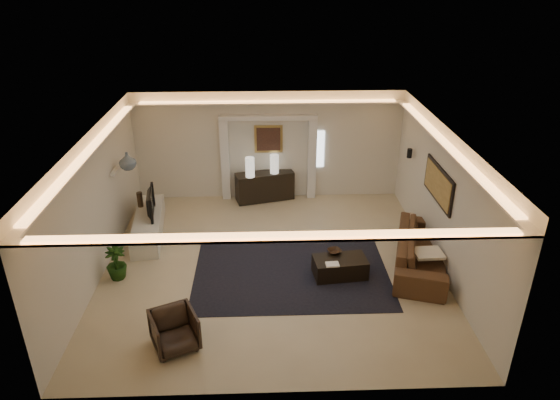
{
  "coord_description": "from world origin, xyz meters",
  "views": [
    {
      "loc": [
        -0.14,
        -9.06,
        5.88
      ],
      "look_at": [
        0.2,
        0.6,
        1.25
      ],
      "focal_mm": 32.22,
      "sensor_mm": 36.0,
      "label": 1
    }
  ],
  "objects_px": {
    "coffee_table": "(340,267)",
    "console": "(265,186)",
    "sofa": "(422,251)",
    "armchair": "(175,331)"
  },
  "relations": [
    {
      "from": "sofa",
      "to": "coffee_table",
      "type": "xyz_separation_m",
      "value": [
        -1.76,
        -0.3,
        -0.17
      ]
    },
    {
      "from": "coffee_table",
      "to": "armchair",
      "type": "relative_size",
      "value": 1.46
    },
    {
      "from": "console",
      "to": "sofa",
      "type": "bearing_deg",
      "value": -60.96
    },
    {
      "from": "console",
      "to": "armchair",
      "type": "bearing_deg",
      "value": -120.06
    },
    {
      "from": "sofa",
      "to": "coffee_table",
      "type": "distance_m",
      "value": 1.79
    },
    {
      "from": "sofa",
      "to": "armchair",
      "type": "height_order",
      "value": "sofa"
    },
    {
      "from": "sofa",
      "to": "armchair",
      "type": "distance_m",
      "value": 5.33
    },
    {
      "from": "sofa",
      "to": "armchair",
      "type": "bearing_deg",
      "value": 132.57
    },
    {
      "from": "console",
      "to": "coffee_table",
      "type": "relative_size",
      "value": 1.43
    },
    {
      "from": "coffee_table",
      "to": "console",
      "type": "bearing_deg",
      "value": 105.6
    }
  ]
}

